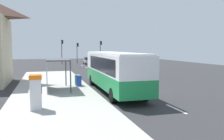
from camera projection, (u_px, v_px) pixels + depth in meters
ground_plane at (97, 74)px, 32.92m from camera, size 56.00×92.00×0.04m
sidewalk_platform at (54, 90)px, 19.65m from camera, size 6.20×30.00×0.18m
lane_stripe_seg_0 at (176, 109)px, 13.87m from camera, size 0.16×2.20×0.01m
lane_stripe_seg_1 at (142, 93)px, 18.65m from camera, size 0.16×2.20×0.01m
lane_stripe_seg_2 at (122, 84)px, 23.43m from camera, size 0.16×2.20×0.01m
lane_stripe_seg_3 at (108, 78)px, 28.20m from camera, size 0.16×2.20×0.01m
lane_stripe_seg_4 at (99, 73)px, 32.98m from camera, size 0.16×2.20×0.01m
lane_stripe_seg_5 at (92, 70)px, 37.76m from camera, size 0.16×2.20×0.01m
lane_stripe_seg_6 at (86, 68)px, 42.54m from camera, size 0.16×2.20×0.01m
lane_stripe_seg_7 at (82, 66)px, 47.32m from camera, size 0.16×2.20×0.01m
bus at (114, 69)px, 19.08m from camera, size 2.69×11.05×3.21m
white_van at (96, 60)px, 43.83m from camera, size 2.17×5.26×2.30m
sedan_near at (88, 60)px, 51.56m from camera, size 1.98×4.46×1.52m
ticket_machine at (36, 92)px, 12.97m from camera, size 0.66×0.76×1.94m
recycling_bin_blue at (79, 81)px, 21.00m from camera, size 0.52×0.52×0.95m
recycling_bin_green at (78, 80)px, 21.67m from camera, size 0.52×0.52×0.95m
traffic_light_near_side at (101, 48)px, 53.95m from camera, size 0.49×0.28×5.13m
traffic_light_far_side at (62, 48)px, 52.31m from camera, size 0.49×0.28×5.34m
traffic_light_median at (77, 50)px, 54.08m from camera, size 0.49×0.28×4.71m
bus_shelter at (53, 66)px, 19.05m from camera, size 1.80×4.00×2.50m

